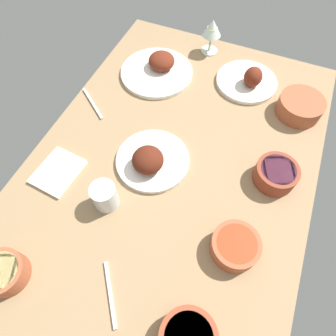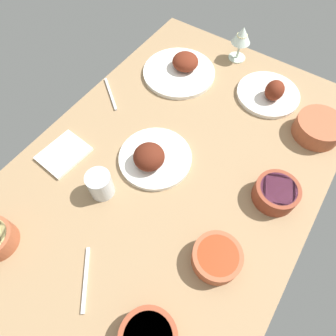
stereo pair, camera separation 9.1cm
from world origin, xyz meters
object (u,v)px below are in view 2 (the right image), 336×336
plate_near_viewer (270,93)px  bowl_sauce (217,257)px  plate_center_main (181,69)px  bowl_potatoes (319,127)px  water_tumbler (100,184)px  spoon_loose (111,94)px  wine_glass (242,37)px  fork_loose (86,279)px  plate_far_side (153,157)px  bowl_onions (276,193)px  folded_napkin (64,154)px

plate_near_viewer → bowl_sauce: bearing=11.4°
plate_center_main → plate_near_viewer: bearing=102.0°
bowl_potatoes → water_tumbler: water_tumbler is taller
spoon_loose → water_tumbler: bearing=163.1°
bowl_sauce → bowl_potatoes: bearing=172.5°
plate_near_viewer → bowl_sauce: plate_near_viewer is taller
plate_center_main → plate_near_viewer: 35.50cm
plate_center_main → wine_glass: size_ratio=2.04×
plate_center_main → fork_loose: (80.32, 21.88, -1.55)cm
bowl_potatoes → fork_loose: size_ratio=0.96×
plate_far_side → bowl_onions: plate_far_side is taller
plate_center_main → bowl_potatoes: size_ratio=1.80×
plate_near_viewer → bowl_onions: 42.22cm
plate_far_side → plate_near_viewer: same height
water_tumbler → spoon_loose: water_tumbler is taller
plate_far_side → water_tumbler: size_ratio=2.71×
bowl_potatoes → wine_glass: (-20.38, -40.66, 6.51)cm
plate_center_main → water_tumbler: water_tumbler is taller
bowl_sauce → wine_glass: size_ratio=0.95×
wine_glass → plate_far_side: bearing=0.7°
bowl_potatoes → fork_loose: 87.29cm
plate_near_viewer → water_tumbler: size_ratio=2.66×
plate_center_main → bowl_onions: plate_center_main is taller
plate_far_side → water_tumbler: 18.64cm
plate_near_viewer → folded_napkin: (62.38, -45.62, -1.47)cm
plate_far_side → bowl_onions: bearing=104.9°
spoon_loose → plate_center_main: bearing=-85.3°
water_tumbler → fork_loose: water_tumbler is taller
bowl_sauce → folded_napkin: 58.70cm
bowl_potatoes → fork_loose: (80.62, -33.33, -3.01)cm
plate_far_side → wine_glass: bearing=-179.3°
folded_napkin → water_tumbler: bearing=81.2°
plate_center_main → spoon_loose: bearing=-32.0°
plate_near_viewer → bowl_potatoes: bearing=70.9°
bowl_potatoes → wine_glass: 45.94cm
wine_glass → spoon_loose: (45.78, -30.21, -9.53)cm
water_tumbler → spoon_loose: bearing=-143.6°
folded_napkin → wine_glass: bearing=161.4°
spoon_loose → bowl_onions: bearing=-147.9°
plate_near_viewer → spoon_loose: (32.49, -50.37, -1.67)cm
plate_near_viewer → spoon_loose: plate_near_viewer is taller
bowl_potatoes → folded_napkin: bearing=-50.1°
wine_glass → water_tumbler: (78.68, -5.92, -5.52)cm
fork_loose → bowl_potatoes: bearing=120.3°
plate_near_viewer → folded_napkin: bearing=-36.2°
plate_near_viewer → water_tumbler: (65.39, -26.08, 2.34)cm
plate_center_main → water_tumbler: 58.68cm
bowl_onions → wine_glass: 64.48cm
water_tumbler → folded_napkin: water_tumbler is taller
water_tumbler → fork_loose: size_ratio=0.54×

